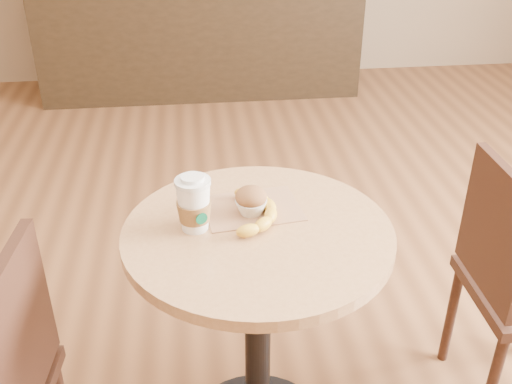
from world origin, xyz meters
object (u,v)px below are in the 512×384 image
at_px(muffin, 251,201).
at_px(cafe_table, 258,304).
at_px(banana, 257,211).
at_px(coffee_cup, 194,206).

bearing_deg(muffin, cafe_table, -82.92).
bearing_deg(cafe_table, muffin, 97.08).
xyz_separation_m(muffin, banana, (0.01, -0.02, -0.02)).
distance_m(cafe_table, coffee_cup, 0.33).
relative_size(muffin, banana, 0.35).
xyz_separation_m(cafe_table, coffee_cup, (-0.15, 0.02, 0.30)).
bearing_deg(coffee_cup, banana, -11.22).
height_order(cafe_table, muffin, muffin).
height_order(cafe_table, banana, banana).
bearing_deg(banana, muffin, 136.92).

